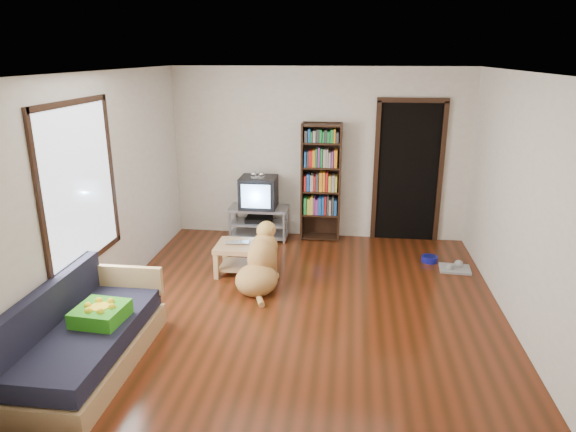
# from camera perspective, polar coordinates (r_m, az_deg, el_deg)

# --- Properties ---
(ground) EXTENTS (5.00, 5.00, 0.00)m
(ground) POSITION_cam_1_polar(r_m,az_deg,el_deg) (5.96, 1.61, -10.16)
(ground) COLOR #56210E
(ground) RESTS_ON ground
(ceiling) EXTENTS (5.00, 5.00, 0.00)m
(ceiling) POSITION_cam_1_polar(r_m,az_deg,el_deg) (5.27, 1.86, 15.70)
(ceiling) COLOR white
(ceiling) RESTS_ON ground
(wall_back) EXTENTS (4.50, 0.00, 4.50)m
(wall_back) POSITION_cam_1_polar(r_m,az_deg,el_deg) (7.90, 3.44, 6.84)
(wall_back) COLOR beige
(wall_back) RESTS_ON ground
(wall_front) EXTENTS (4.50, 0.00, 4.50)m
(wall_front) POSITION_cam_1_polar(r_m,az_deg,el_deg) (3.16, -2.62, -10.33)
(wall_front) COLOR beige
(wall_front) RESTS_ON ground
(wall_left) EXTENTS (0.00, 5.00, 5.00)m
(wall_left) POSITION_cam_1_polar(r_m,az_deg,el_deg) (6.10, -19.85, 2.55)
(wall_left) COLOR beige
(wall_left) RESTS_ON ground
(wall_right) EXTENTS (0.00, 5.00, 5.00)m
(wall_right) POSITION_cam_1_polar(r_m,az_deg,el_deg) (5.73, 24.74, 1.04)
(wall_right) COLOR beige
(wall_right) RESTS_ON ground
(green_cushion) EXTENTS (0.46, 0.46, 0.14)m
(green_cushion) POSITION_cam_1_polar(r_m,az_deg,el_deg) (5.11, -20.10, -10.14)
(green_cushion) COLOR green
(green_cushion) RESTS_ON sofa
(laptop) EXTENTS (0.33, 0.24, 0.02)m
(laptop) POSITION_cam_1_polar(r_m,az_deg,el_deg) (6.71, -5.69, -3.10)
(laptop) COLOR silver
(laptop) RESTS_ON coffee_table
(dog_bowl) EXTENTS (0.22, 0.22, 0.08)m
(dog_bowl) POSITION_cam_1_polar(r_m,az_deg,el_deg) (7.44, 15.45, -4.62)
(dog_bowl) COLOR navy
(dog_bowl) RESTS_ON ground
(grey_rag) EXTENTS (0.43, 0.35, 0.03)m
(grey_rag) POSITION_cam_1_polar(r_m,az_deg,el_deg) (7.27, 18.04, -5.60)
(grey_rag) COLOR gray
(grey_rag) RESTS_ON ground
(window) EXTENTS (0.03, 1.46, 1.70)m
(window) POSITION_cam_1_polar(r_m,az_deg,el_deg) (5.62, -22.15, 3.17)
(window) COLOR white
(window) RESTS_ON wall_left
(doorway) EXTENTS (1.03, 0.05, 2.19)m
(doorway) POSITION_cam_1_polar(r_m,az_deg,el_deg) (7.95, 13.20, 5.14)
(doorway) COLOR black
(doorway) RESTS_ON wall_back
(tv_stand) EXTENTS (0.90, 0.45, 0.50)m
(tv_stand) POSITION_cam_1_polar(r_m,az_deg,el_deg) (8.03, -3.23, -0.59)
(tv_stand) COLOR #99999E
(tv_stand) RESTS_ON ground
(crt_tv) EXTENTS (0.55, 0.52, 0.58)m
(crt_tv) POSITION_cam_1_polar(r_m,az_deg,el_deg) (7.91, -3.26, 2.72)
(crt_tv) COLOR black
(crt_tv) RESTS_ON tv_stand
(bookshelf) EXTENTS (0.60, 0.30, 1.80)m
(bookshelf) POSITION_cam_1_polar(r_m,az_deg,el_deg) (7.81, 3.70, 4.46)
(bookshelf) COLOR black
(bookshelf) RESTS_ON ground
(sofa) EXTENTS (0.80, 1.80, 0.80)m
(sofa) POSITION_cam_1_polar(r_m,az_deg,el_deg) (5.18, -21.66, -12.81)
(sofa) COLOR tan
(sofa) RESTS_ON ground
(coffee_table) EXTENTS (0.55, 0.55, 0.40)m
(coffee_table) POSITION_cam_1_polar(r_m,az_deg,el_deg) (6.78, -5.60, -4.05)
(coffee_table) COLOR tan
(coffee_table) RESTS_ON ground
(dog) EXTENTS (0.61, 1.01, 0.82)m
(dog) POSITION_cam_1_polar(r_m,az_deg,el_deg) (6.33, -3.06, -5.41)
(dog) COLOR #BA8047
(dog) RESTS_ON ground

